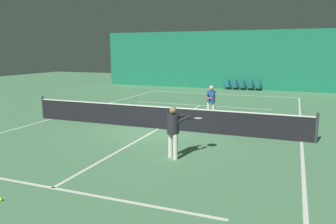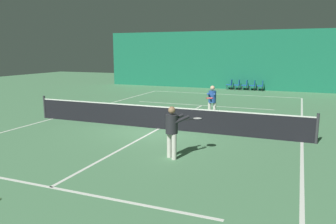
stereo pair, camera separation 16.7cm
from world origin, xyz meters
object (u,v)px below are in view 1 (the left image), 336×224
Objects in this scene: player_near at (174,128)px; player_far at (211,99)px; courtside_chair_1 at (235,84)px; tennis_net at (158,117)px; courtside_chair_2 at (243,84)px; courtside_chair_0 at (227,84)px; tennis_ball at (1,199)px; courtside_chair_3 at (250,85)px; courtside_chair_4 at (258,85)px.

player_near is 1.00× the size of player_far.
player_far is at bearing 4.47° from courtside_chair_1.
courtside_chair_2 is at bearing 85.55° from tennis_net.
player_near reaches higher than courtside_chair_0.
player_far is 10.45m from tennis_ball.
player_far is (-0.40, 6.17, -0.00)m from player_near.
player_near is 18.38m from courtside_chair_2.
courtside_chair_3 is (1.25, 0.00, 0.00)m from courtside_chair_1.
player_near is 18.37m from courtside_chair_3.
courtside_chair_3 is (-0.10, 18.36, -0.43)m from player_near.
courtside_chair_3 is at bearing 90.00° from courtside_chair_1.
tennis_net is at bearing 85.54° from tennis_ball.
courtside_chair_3 is 22.53m from tennis_ball.
player_far is 12.24m from courtside_chair_4.
courtside_chair_4 is at bearing 90.00° from courtside_chair_1.
courtside_chair_0 is at bearing -90.00° from courtside_chair_1.
player_near is at bearing 6.14° from courtside_chair_0.
courtside_chair_2 is at bearing -90.00° from courtside_chair_3.
courtside_chair_3 is at bearing 83.96° from tennis_ball.
courtside_chair_0 is 1.00× the size of courtside_chair_2.
courtside_chair_4 is 22.60m from tennis_ball.
courtside_chair_1 is at bearing 38.45° from player_near.
courtside_chair_3 is 0.62m from courtside_chair_4.
player_near is 23.84× the size of tennis_ball.
courtside_chair_0 is 22.41m from tennis_ball.
courtside_chair_3 is (1.87, 0.00, 0.00)m from courtside_chair_0.
player_far reaches higher than tennis_net.
player_near is at bearing 4.21° from courtside_chair_1.
courtside_chair_4 is (0.52, 18.36, -0.43)m from player_near.
courtside_chair_1 and courtside_chair_2 have the same top height.
courtside_chair_0 and courtside_chair_3 have the same top height.
player_far is 1.87× the size of courtside_chair_4.
player_near is 1.87× the size of courtside_chair_0.
courtside_chair_2 is 22.47m from tennis_ball.
courtside_chair_2 is (1.17, 15.06, -0.03)m from tennis_net.
tennis_net is at bearing -9.13° from courtside_chair_4.
courtside_chair_0 reaches higher than tennis_ball.
tennis_ball is at bearing -94.46° from tennis_net.
courtside_chair_4 reaches higher than tennis_ball.
player_near is 18.38m from courtside_chair_4.
player_far is 12.30m from courtside_chair_0.
tennis_net is 15.07m from courtside_chair_1.
player_far is 1.87× the size of courtside_chair_2.
tennis_net reaches higher than courtside_chair_3.
courtside_chair_0 is at bearing -90.00° from courtside_chair_4.
player_near is 1.87× the size of courtside_chair_1.
tennis_net is 3.84m from player_near.
tennis_net is 14.29× the size of courtside_chair_4.
courtside_chair_0 is 1.25m from courtside_chair_2.
courtside_chair_2 is at bearing 90.00° from courtside_chair_0.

